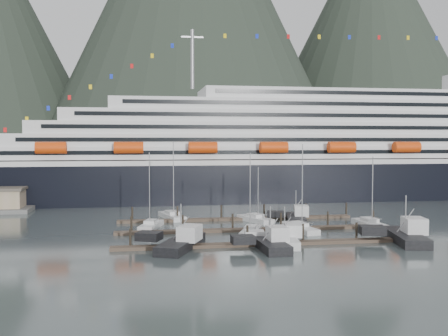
{
  "coord_description": "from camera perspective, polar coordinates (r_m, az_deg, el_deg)",
  "views": [
    {
      "loc": [
        -24.65,
        -88.18,
        16.2
      ],
      "look_at": [
        -6.65,
        22.0,
        10.35
      ],
      "focal_mm": 42.0,
      "sensor_mm": 36.0,
      "label": 1
    }
  ],
  "objects": [
    {
      "name": "sailboat_a",
      "position": [
        98.18,
        -7.94,
        -6.27
      ],
      "size": [
        5.1,
        9.51,
        14.5
      ],
      "rotation": [
        0.0,
        0.0,
        1.29
      ],
      "color": "silver",
      "rests_on": "ground"
    },
    {
      "name": "mountains",
      "position": [
        696.82,
        -2.81,
        15.19
      ],
      "size": [
        870.0,
        440.0,
        420.0
      ],
      "color": "black",
      "rests_on": "ground"
    },
    {
      "name": "sailboat_d",
      "position": [
        95.7,
        8.18,
        -6.52
      ],
      "size": [
        4.45,
        11.27,
        16.04
      ],
      "rotation": [
        0.0,
        0.0,
        1.74
      ],
      "color": "silver",
      "rests_on": "ground"
    },
    {
      "name": "trawler_d",
      "position": [
        89.26,
        19.03,
        -6.97
      ],
      "size": [
        10.78,
        14.34,
        8.27
      ],
      "rotation": [
        0.0,
        0.0,
        1.37
      ],
      "color": "black",
      "rests_on": "ground"
    },
    {
      "name": "sailboat_e",
      "position": [
        109.52,
        -5.68,
        -5.29
      ],
      "size": [
        5.35,
        10.88,
        16.43
      ],
      "rotation": [
        0.0,
        0.0,
        1.83
      ],
      "color": "silver",
      "rests_on": "ground"
    },
    {
      "name": "sailboat_b",
      "position": [
        91.45,
        2.95,
        -6.94
      ],
      "size": [
        6.0,
        9.97,
        14.56
      ],
      "rotation": [
        0.0,
        0.0,
        1.19
      ],
      "color": "silver",
      "rests_on": "ground"
    },
    {
      "name": "trawler_e",
      "position": [
        105.63,
        7.75,
        -5.36
      ],
      "size": [
        8.78,
        11.24,
        6.96
      ],
      "rotation": [
        0.0,
        0.0,
        1.34
      ],
      "color": "black",
      "rests_on": "ground"
    },
    {
      "name": "dock_mid",
      "position": [
        94.68,
        2.9,
        -6.67
      ],
      "size": [
        48.18,
        2.28,
        3.2
      ],
      "color": "#4C3B30",
      "rests_on": "ground"
    },
    {
      "name": "dock_near",
      "position": [
        82.23,
        4.83,
        -8.16
      ],
      "size": [
        48.18,
        2.28,
        3.2
      ],
      "color": "#4C3B30",
      "rests_on": "ground"
    },
    {
      "name": "sailboat_h",
      "position": [
        102.39,
        15.55,
        -5.97
      ],
      "size": [
        3.15,
        10.16,
        13.82
      ],
      "rotation": [
        0.0,
        0.0,
        1.59
      ],
      "color": "silver",
      "rests_on": "ground"
    },
    {
      "name": "dock_far",
      "position": [
        107.27,
        1.43,
        -5.52
      ],
      "size": [
        48.18,
        2.28,
        3.2
      ],
      "color": "#4C3B30",
      "rests_on": "ground"
    },
    {
      "name": "trawler_c",
      "position": [
        84.11,
        6.5,
        -7.55
      ],
      "size": [
        9.17,
        12.87,
        6.36
      ],
      "rotation": [
        0.0,
        0.0,
        1.42
      ],
      "color": "silver",
      "rests_on": "ground"
    },
    {
      "name": "trawler_b",
      "position": [
        79.15,
        4.96,
        -8.15
      ],
      "size": [
        8.45,
        11.09,
        7.13
      ],
      "rotation": [
        0.0,
        0.0,
        1.6
      ],
      "color": "black",
      "rests_on": "ground"
    },
    {
      "name": "trawler_a",
      "position": [
        79.72,
        -4.81,
        -8.05
      ],
      "size": [
        11.3,
        13.86,
        7.43
      ],
      "rotation": [
        0.0,
        0.0,
        1.16
      ],
      "color": "black",
      "rests_on": "ground"
    },
    {
      "name": "cruise_ship",
      "position": [
        153.26,
        11.63,
        1.38
      ],
      "size": [
        210.0,
        30.4,
        50.3
      ],
      "color": "black",
      "rests_on": "ground"
    },
    {
      "name": "ground",
      "position": [
        92.98,
        6.29,
        -7.05
      ],
      "size": [
        1600.0,
        1600.0,
        0.0
      ],
      "primitive_type": "plane",
      "color": "#3F4A49",
      "rests_on": "ground"
    },
    {
      "name": "sailboat_f",
      "position": [
        105.13,
        3.43,
        -5.64
      ],
      "size": [
        6.09,
        9.68,
        11.46
      ],
      "rotation": [
        0.0,
        0.0,
        1.96
      ],
      "color": "silver",
      "rests_on": "ground"
    }
  ]
}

